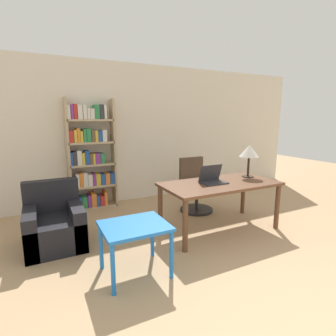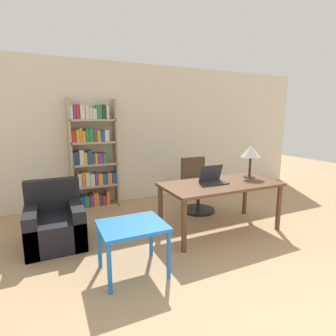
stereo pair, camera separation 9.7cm
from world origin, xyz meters
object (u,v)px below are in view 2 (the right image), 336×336
at_px(side_table_blue, 132,231).
at_px(table_lamp, 251,152).
at_px(desk, 220,189).
at_px(bookshelf, 92,158).
at_px(office_chair, 197,188).
at_px(laptop, 213,179).
at_px(armchair, 55,224).

bearing_deg(side_table_blue, table_lamp, 16.50).
distance_m(desk, bookshelf, 2.42).
relative_size(desk, office_chair, 1.81).
distance_m(office_chair, bookshelf, 1.99).
bearing_deg(table_lamp, office_chair, 123.40).
bearing_deg(desk, side_table_blue, -160.82).
bearing_deg(laptop, side_table_blue, -158.00).
xyz_separation_m(laptop, bookshelf, (-1.42, 1.81, 0.16)).
bearing_deg(table_lamp, armchair, 171.02).
xyz_separation_m(office_chair, bookshelf, (-1.66, 0.97, 0.52)).
bearing_deg(side_table_blue, desk, 19.18).
relative_size(side_table_blue, bookshelf, 0.34).
distance_m(desk, armchair, 2.35).
distance_m(table_lamp, bookshelf, 2.79).
bearing_deg(office_chair, laptop, -105.94).
bearing_deg(bookshelf, desk, -50.49).
height_order(desk, side_table_blue, desk).
xyz_separation_m(office_chair, armchair, (-2.38, -0.32, -0.15)).
xyz_separation_m(desk, bookshelf, (-1.53, 1.85, 0.30)).
distance_m(desk, laptop, 0.19).
bearing_deg(bookshelf, table_lamp, -38.76).
bearing_deg(side_table_blue, armchair, 123.74).
relative_size(laptop, armchair, 0.45).
height_order(table_lamp, office_chair, table_lamp).
distance_m(laptop, side_table_blue, 1.55).
bearing_deg(bookshelf, office_chair, -30.25).
height_order(laptop, bookshelf, bookshelf).
distance_m(desk, side_table_blue, 1.61).
height_order(laptop, table_lamp, table_lamp).
bearing_deg(side_table_blue, laptop, 22.00).
bearing_deg(armchair, side_table_blue, -56.26).
height_order(office_chair, bookshelf, bookshelf).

